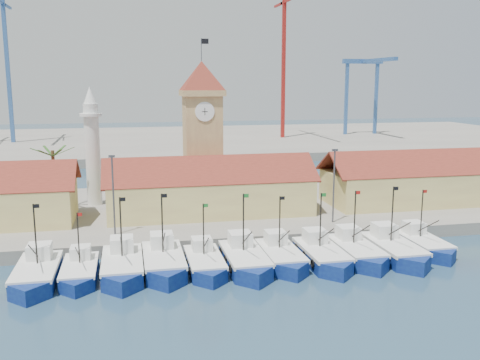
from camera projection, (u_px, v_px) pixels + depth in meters
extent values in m
plane|color=#1C334A|center=(242.00, 277.00, 51.31)|extent=(400.00, 400.00, 0.00)
cube|color=gray|center=(205.00, 211.00, 74.26)|extent=(140.00, 32.00, 1.50)
cube|color=gray|center=(163.00, 142.00, 156.94)|extent=(240.00, 80.00, 2.00)
cube|color=navy|center=(37.00, 277.00, 49.86)|extent=(3.69, 8.36, 1.90)
cube|color=navy|center=(30.00, 294.00, 45.84)|extent=(3.69, 3.69, 1.90)
cube|color=silver|center=(37.00, 267.00, 49.69)|extent=(3.77, 8.59, 0.37)
cube|color=silver|center=(40.00, 251.00, 51.54)|extent=(2.22, 2.32, 1.48)
cylinder|color=black|center=(35.00, 235.00, 49.66)|extent=(0.15, 0.15, 5.91)
cube|color=black|center=(36.00, 206.00, 49.21)|extent=(0.53, 0.02, 0.37)
cube|color=navy|center=(80.00, 274.00, 50.79)|extent=(3.17, 7.17, 1.63)
cube|color=navy|center=(77.00, 288.00, 47.34)|extent=(3.17, 3.17, 1.63)
cube|color=silver|center=(79.00, 266.00, 50.64)|extent=(3.23, 7.37, 0.32)
cube|color=silver|center=(81.00, 253.00, 52.23)|extent=(1.90, 1.99, 1.27)
cylinder|color=black|center=(78.00, 239.00, 50.61)|extent=(0.13, 0.13, 5.07)
cube|color=#A5140F|center=(80.00, 215.00, 50.23)|extent=(0.45, 0.02, 0.32)
cube|color=navy|center=(123.00, 269.00, 51.84)|extent=(3.78, 8.56, 1.95)
cube|color=navy|center=(122.00, 285.00, 47.72)|extent=(3.78, 3.78, 1.95)
cube|color=silver|center=(122.00, 260.00, 51.66)|extent=(3.86, 8.80, 0.38)
cube|color=silver|center=(122.00, 244.00, 53.57)|extent=(2.27, 2.38, 1.51)
cylinder|color=black|center=(121.00, 228.00, 51.63)|extent=(0.15, 0.15, 6.06)
cube|color=black|center=(123.00, 199.00, 51.17)|extent=(0.54, 0.02, 0.38)
cube|color=navy|center=(164.00, 265.00, 53.07)|extent=(3.83, 8.66, 1.97)
cube|color=navy|center=(167.00, 280.00, 48.90)|extent=(3.83, 3.83, 1.97)
cube|color=silver|center=(163.00, 255.00, 52.89)|extent=(3.90, 8.90, 0.38)
cube|color=silver|center=(162.00, 240.00, 54.81)|extent=(2.30, 2.41, 1.53)
cylinder|color=black|center=(162.00, 224.00, 52.85)|extent=(0.15, 0.15, 6.12)
cube|color=black|center=(164.00, 196.00, 52.39)|extent=(0.55, 0.02, 0.38)
cube|color=navy|center=(205.00, 265.00, 53.06)|extent=(3.33, 7.54, 1.71)
cube|color=navy|center=(210.00, 279.00, 49.43)|extent=(3.33, 3.33, 1.71)
cube|color=silver|center=(205.00, 257.00, 52.90)|extent=(3.40, 7.75, 0.33)
cube|color=silver|center=(202.00, 244.00, 54.58)|extent=(2.00, 2.10, 1.33)
cylinder|color=black|center=(204.00, 230.00, 52.87)|extent=(0.13, 0.13, 5.33)
cube|color=#197226|center=(206.00, 205.00, 52.47)|extent=(0.48, 0.02, 0.33)
cube|color=navy|center=(245.00, 263.00, 53.68)|extent=(3.76, 8.51, 1.93)
cube|color=navy|center=(254.00, 278.00, 49.59)|extent=(3.76, 3.76, 1.93)
cube|color=silver|center=(245.00, 253.00, 53.51)|extent=(3.84, 8.75, 0.38)
cube|color=silver|center=(240.00, 239.00, 55.40)|extent=(2.26, 2.36, 1.50)
cylinder|color=black|center=(243.00, 223.00, 53.48)|extent=(0.15, 0.15, 6.02)
cube|color=#197226|center=(246.00, 196.00, 53.02)|extent=(0.54, 0.02, 0.38)
cube|color=navy|center=(281.00, 259.00, 54.96)|extent=(3.49, 7.90, 1.80)
cube|color=navy|center=(292.00, 272.00, 51.16)|extent=(3.49, 3.49, 1.80)
cube|color=silver|center=(281.00, 251.00, 54.79)|extent=(3.56, 8.12, 0.35)
cube|color=silver|center=(276.00, 238.00, 56.55)|extent=(2.10, 2.20, 1.40)
cylinder|color=black|center=(280.00, 223.00, 54.76)|extent=(0.14, 0.14, 5.59)
cube|color=black|center=(282.00, 198.00, 54.34)|extent=(0.50, 0.02, 0.35)
cube|color=navy|center=(321.00, 258.00, 55.19)|extent=(3.64, 8.23, 1.87)
cube|color=navy|center=(336.00, 272.00, 51.23)|extent=(3.64, 3.64, 1.87)
cube|color=silver|center=(322.00, 249.00, 55.02)|extent=(3.71, 8.46, 0.36)
cube|color=silver|center=(315.00, 236.00, 56.85)|extent=(2.18, 2.29, 1.46)
cylinder|color=black|center=(321.00, 221.00, 54.99)|extent=(0.15, 0.15, 5.82)
cube|color=#197226|center=(324.00, 195.00, 54.55)|extent=(0.52, 0.02, 0.36)
cube|color=navy|center=(355.00, 254.00, 56.40)|extent=(3.63, 8.21, 1.87)
cube|color=navy|center=(373.00, 267.00, 52.45)|extent=(3.63, 3.63, 1.87)
cube|color=silver|center=(356.00, 246.00, 56.23)|extent=(3.70, 8.44, 0.36)
cube|color=silver|center=(348.00, 233.00, 58.05)|extent=(2.18, 2.28, 1.45)
cylinder|color=black|center=(355.00, 218.00, 56.20)|extent=(0.15, 0.15, 5.80)
cube|color=#A5140F|center=(358.00, 193.00, 55.76)|extent=(0.52, 0.02, 0.36)
cube|color=navy|center=(393.00, 253.00, 56.81)|extent=(3.81, 8.61, 1.96)
cube|color=navy|center=(414.00, 266.00, 52.67)|extent=(3.80, 3.80, 1.96)
cube|color=silver|center=(393.00, 244.00, 56.63)|extent=(3.88, 8.85, 0.38)
cube|color=silver|center=(384.00, 230.00, 58.54)|extent=(2.28, 2.39, 1.52)
cylinder|color=black|center=(392.00, 215.00, 56.60)|extent=(0.15, 0.15, 6.09)
cube|color=black|center=(396.00, 188.00, 56.14)|extent=(0.54, 0.02, 0.38)
cube|color=navy|center=(422.00, 247.00, 59.07)|extent=(3.41, 7.71, 1.75)
cube|color=navy|center=(442.00, 258.00, 55.37)|extent=(3.41, 3.41, 1.75)
cube|color=silver|center=(422.00, 239.00, 58.91)|extent=(3.47, 7.92, 0.34)
cube|color=silver|center=(414.00, 228.00, 60.62)|extent=(2.04, 2.14, 1.36)
cylinder|color=black|center=(422.00, 214.00, 58.88)|extent=(0.14, 0.14, 5.45)
cube|color=#A5140F|center=(425.00, 191.00, 58.47)|extent=(0.49, 0.02, 0.34)
cube|color=#E1D37B|center=(210.00, 196.00, 69.87)|extent=(26.00, 10.00, 4.50)
cube|color=maroon|center=(212.00, 170.00, 66.78)|extent=(27.04, 5.13, 3.21)
cube|color=maroon|center=(206.00, 164.00, 71.59)|extent=(27.04, 5.13, 3.21)
cube|color=#E1D37B|center=(431.00, 186.00, 76.38)|extent=(30.00, 10.00, 4.50)
cube|color=maroon|center=(443.00, 163.00, 73.29)|extent=(31.20, 5.13, 3.21)
cube|color=maroon|center=(423.00, 158.00, 78.10)|extent=(31.20, 5.13, 3.21)
cube|color=tan|center=(203.00, 150.00, 74.68)|extent=(5.00, 5.00, 15.00)
cube|color=tan|center=(202.00, 93.00, 73.24)|extent=(5.80, 5.80, 0.80)
pyramid|color=maroon|center=(202.00, 76.00, 72.82)|extent=(5.80, 5.80, 4.00)
cylinder|color=white|center=(205.00, 112.00, 71.22)|extent=(2.60, 0.15, 2.60)
cube|color=black|center=(205.00, 112.00, 71.14)|extent=(0.08, 0.02, 1.00)
cube|color=black|center=(205.00, 112.00, 71.14)|extent=(0.80, 0.02, 0.08)
cylinder|color=#3F3F44|center=(201.00, 50.00, 72.18)|extent=(0.10, 0.10, 3.00)
cube|color=black|center=(205.00, 41.00, 72.08)|extent=(1.00, 0.03, 0.70)
cylinder|color=silver|center=(93.00, 155.00, 73.64)|extent=(2.00, 2.00, 14.00)
cylinder|color=silver|center=(91.00, 115.00, 72.64)|extent=(3.00, 3.00, 0.40)
cone|color=silver|center=(90.00, 95.00, 72.16)|extent=(1.80, 1.80, 2.40)
cylinder|color=brown|center=(54.00, 180.00, 71.25)|extent=(0.44, 0.44, 8.00)
cube|color=#2A551D|center=(64.00, 152.00, 70.84)|extent=(2.80, 0.35, 1.18)
cube|color=#2A551D|center=(59.00, 151.00, 71.86)|extent=(1.71, 2.60, 1.18)
cube|color=#2A551D|center=(48.00, 151.00, 71.58)|extent=(1.71, 2.60, 1.18)
cube|color=#2A551D|center=(41.00, 152.00, 70.27)|extent=(2.80, 0.35, 1.18)
cube|color=#2A551D|center=(46.00, 153.00, 69.25)|extent=(1.71, 2.60, 1.18)
cube|color=#2A551D|center=(57.00, 153.00, 69.53)|extent=(1.71, 2.60, 1.18)
cylinder|color=#3F3F44|center=(113.00, 195.00, 59.32)|extent=(0.20, 0.20, 9.00)
cube|color=#3F3F44|center=(112.00, 156.00, 58.51)|extent=(0.70, 0.25, 0.25)
cylinder|color=#3F3F44|center=(334.00, 186.00, 64.61)|extent=(0.20, 0.20, 9.00)
cube|color=#3F3F44|center=(335.00, 150.00, 63.80)|extent=(0.70, 0.25, 0.25)
cube|color=#325B99|center=(8.00, 72.00, 143.08)|extent=(1.00, 1.00, 37.54)
cube|color=#325B99|center=(7.00, 6.00, 144.65)|extent=(0.60, 10.00, 0.60)
cube|color=maroon|center=(283.00, 69.00, 155.45)|extent=(1.00, 1.00, 39.65)
cube|color=maroon|center=(280.00, 4.00, 156.82)|extent=(0.60, 10.00, 0.60)
cube|color=#325B99|center=(346.00, 99.00, 166.35)|extent=(0.90, 0.90, 22.00)
cube|color=#325B99|center=(376.00, 99.00, 168.38)|extent=(0.90, 0.90, 22.00)
cube|color=#325B99|center=(363.00, 61.00, 165.26)|extent=(13.00, 1.40, 1.40)
cube|color=#325B99|center=(377.00, 60.00, 155.64)|extent=(1.40, 22.00, 1.00)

